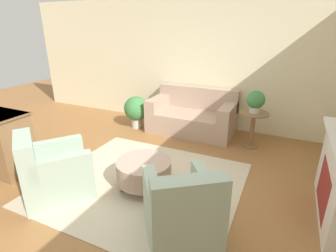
{
  "coord_description": "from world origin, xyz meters",
  "views": [
    {
      "loc": [
        1.75,
        -2.87,
        2.19
      ],
      "look_at": [
        0.15,
        0.55,
        0.75
      ],
      "focal_mm": 28.0,
      "sensor_mm": 36.0,
      "label": 1
    }
  ],
  "objects_px": {
    "side_table": "(253,124)",
    "potted_plant_floor": "(136,110)",
    "couch": "(192,117)",
    "armchair_right": "(182,213)",
    "armchair_left": "(53,173)",
    "potted_plant_on_side_table": "(256,101)",
    "ottoman_table": "(144,170)"
  },
  "relations": [
    {
      "from": "couch",
      "to": "potted_plant_floor",
      "type": "relative_size",
      "value": 2.5
    },
    {
      "from": "couch",
      "to": "side_table",
      "type": "height_order",
      "value": "couch"
    },
    {
      "from": "armchair_right",
      "to": "potted_plant_floor",
      "type": "relative_size",
      "value": 1.51
    },
    {
      "from": "ottoman_table",
      "to": "armchair_left",
      "type": "bearing_deg",
      "value": -144.71
    },
    {
      "from": "armchair_left",
      "to": "potted_plant_on_side_table",
      "type": "bearing_deg",
      "value": 52.09
    },
    {
      "from": "ottoman_table",
      "to": "side_table",
      "type": "xyz_separation_m",
      "value": [
        1.18,
        2.08,
        0.19
      ]
    },
    {
      "from": "couch",
      "to": "side_table",
      "type": "bearing_deg",
      "value": -12.21
    },
    {
      "from": "ottoman_table",
      "to": "potted_plant_floor",
      "type": "xyz_separation_m",
      "value": [
        -1.37,
        2.05,
        0.15
      ]
    },
    {
      "from": "potted_plant_on_side_table",
      "to": "couch",
      "type": "bearing_deg",
      "value": 167.79
    },
    {
      "from": "couch",
      "to": "potted_plant_on_side_table",
      "type": "distance_m",
      "value": 1.46
    },
    {
      "from": "side_table",
      "to": "potted_plant_on_side_table",
      "type": "distance_m",
      "value": 0.45
    },
    {
      "from": "couch",
      "to": "side_table",
      "type": "relative_size",
      "value": 2.63
    },
    {
      "from": "couch",
      "to": "armchair_right",
      "type": "height_order",
      "value": "couch"
    },
    {
      "from": "potted_plant_on_side_table",
      "to": "potted_plant_floor",
      "type": "relative_size",
      "value": 0.57
    },
    {
      "from": "side_table",
      "to": "potted_plant_floor",
      "type": "relative_size",
      "value": 0.95
    },
    {
      "from": "couch",
      "to": "armchair_right",
      "type": "distance_m",
      "value": 3.23
    },
    {
      "from": "couch",
      "to": "potted_plant_on_side_table",
      "type": "xyz_separation_m",
      "value": [
        1.31,
        -0.28,
        0.58
      ]
    },
    {
      "from": "armchair_left",
      "to": "armchair_right",
      "type": "relative_size",
      "value": 1.0
    },
    {
      "from": "armchair_left",
      "to": "ottoman_table",
      "type": "height_order",
      "value": "armchair_left"
    },
    {
      "from": "couch",
      "to": "potted_plant_floor",
      "type": "distance_m",
      "value": 1.28
    },
    {
      "from": "armchair_left",
      "to": "side_table",
      "type": "distance_m",
      "value": 3.53
    },
    {
      "from": "side_table",
      "to": "potted_plant_floor",
      "type": "height_order",
      "value": "potted_plant_floor"
    },
    {
      "from": "potted_plant_floor",
      "to": "armchair_left",
      "type": "bearing_deg",
      "value": -82.11
    },
    {
      "from": "couch",
      "to": "ottoman_table",
      "type": "distance_m",
      "value": 2.37
    },
    {
      "from": "armchair_left",
      "to": "potted_plant_floor",
      "type": "bearing_deg",
      "value": 97.89
    },
    {
      "from": "ottoman_table",
      "to": "couch",
      "type": "bearing_deg",
      "value": 93.31
    },
    {
      "from": "ottoman_table",
      "to": "potted_plant_on_side_table",
      "type": "distance_m",
      "value": 2.47
    },
    {
      "from": "couch",
      "to": "armchair_right",
      "type": "relative_size",
      "value": 1.65
    },
    {
      "from": "potted_plant_floor",
      "to": "side_table",
      "type": "bearing_deg",
      "value": 0.8
    },
    {
      "from": "ottoman_table",
      "to": "potted_plant_on_side_table",
      "type": "relative_size",
      "value": 1.89
    },
    {
      "from": "armchair_left",
      "to": "potted_plant_on_side_table",
      "type": "height_order",
      "value": "potted_plant_on_side_table"
    },
    {
      "from": "armchair_left",
      "to": "side_table",
      "type": "xyz_separation_m",
      "value": [
        2.17,
        2.78,
        0.11
      ]
    }
  ]
}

